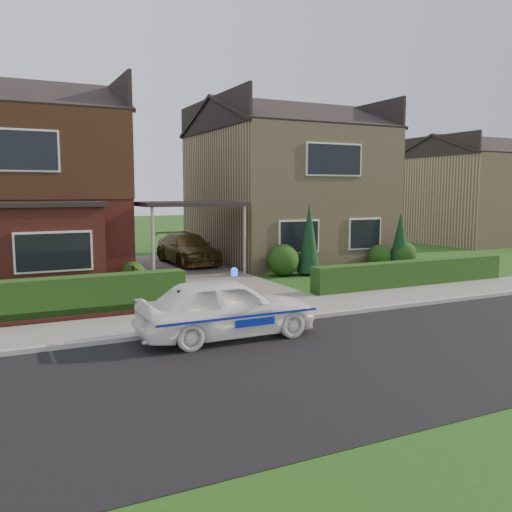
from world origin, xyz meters
TOP-DOWN VIEW (x-y plane):
  - ground at (0.00, 0.00)m, footprint 120.00×120.00m
  - road at (0.00, 0.00)m, footprint 60.00×6.00m
  - kerb at (0.00, 3.05)m, footprint 60.00×0.16m
  - sidewalk at (0.00, 4.10)m, footprint 60.00×2.00m
  - driveway at (0.00, 11.00)m, footprint 3.80×12.00m
  - house_left at (-5.78, 13.90)m, footprint 7.50×9.53m
  - house_right at (5.80, 13.99)m, footprint 7.50×8.06m
  - carport_link at (0.00, 10.95)m, footprint 3.80×3.00m
  - dwarf_wall at (-5.80, 5.30)m, footprint 7.70×0.25m
  - hedge_left at (-5.80, 5.45)m, footprint 7.50×0.55m
  - hedge_right at (5.80, 5.35)m, footprint 7.50×0.55m
  - shrub_left_mid at (-4.00, 9.30)m, footprint 1.32×1.32m
  - shrub_left_near at (-2.40, 9.60)m, footprint 0.84×0.84m
  - shrub_right_near at (3.20, 9.40)m, footprint 1.20×1.20m
  - shrub_right_mid at (7.80, 9.50)m, footprint 0.96×0.96m
  - shrub_right_far at (8.80, 9.20)m, footprint 1.08×1.08m
  - conifer_a at (4.20, 9.20)m, footprint 0.90×0.90m
  - conifer_b at (8.60, 9.20)m, footprint 0.90×0.90m
  - neighbour_right at (20.00, 16.00)m, footprint 6.50×7.00m
  - police_car at (-2.08, 2.40)m, footprint 3.57×3.89m
  - driveway_car at (0.84, 13.47)m, footprint 1.83×4.35m
  - potted_plant_b at (-6.36, 7.15)m, footprint 0.47×0.46m
  - potted_plant_c at (-2.50, 9.00)m, footprint 0.54×0.54m

SIDE VIEW (x-z plane):
  - ground at x=0.00m, z-range 0.00..0.00m
  - road at x=0.00m, z-range -0.01..0.01m
  - hedge_left at x=-5.80m, z-range -0.45..0.45m
  - hedge_right at x=5.80m, z-range -0.40..0.40m
  - sidewalk at x=0.00m, z-range 0.00..0.10m
  - kerb at x=0.00m, z-range 0.00..0.12m
  - driveway at x=0.00m, z-range 0.00..0.12m
  - dwarf_wall at x=-5.80m, z-range 0.00..0.36m
  - potted_plant_b at x=-6.36m, z-range 0.00..0.67m
  - potted_plant_c at x=-2.50m, z-range 0.00..0.82m
  - shrub_left_near at x=-2.40m, z-range 0.00..0.84m
  - shrub_right_mid at x=7.80m, z-range 0.00..0.96m
  - shrub_right_far at x=8.80m, z-range 0.00..1.08m
  - shrub_right_near at x=3.20m, z-range 0.00..1.20m
  - shrub_left_mid at x=-4.00m, z-range 0.00..1.32m
  - police_car at x=-2.08m, z-range -0.08..1.41m
  - driveway_car at x=0.84m, z-range 0.12..1.37m
  - conifer_b at x=8.60m, z-range 0.00..2.20m
  - conifer_a at x=4.20m, z-range 0.00..2.60m
  - neighbour_right at x=20.00m, z-range 0.00..5.20m
  - carport_link at x=0.00m, z-range 1.27..4.04m
  - house_right at x=5.80m, z-range 0.04..7.29m
  - house_left at x=-5.78m, z-range 0.19..7.44m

